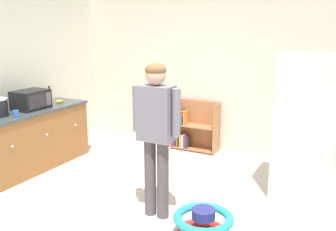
% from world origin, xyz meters
% --- Properties ---
extents(ground_plane, '(12.00, 12.00, 0.00)m').
position_xyz_m(ground_plane, '(0.00, 0.00, 0.00)').
color(ground_plane, beige).
rests_on(ground_plane, ground).
extents(back_wall, '(5.20, 0.06, 2.70)m').
position_xyz_m(back_wall, '(0.00, 2.33, 1.35)').
color(back_wall, silver).
rests_on(back_wall, ground).
extents(left_side_wall, '(0.06, 2.99, 2.70)m').
position_xyz_m(left_side_wall, '(-2.63, 0.80, 1.35)').
color(left_side_wall, silver).
rests_on(left_side_wall, ground).
extents(kitchen_counter, '(0.65, 1.87, 0.90)m').
position_xyz_m(kitchen_counter, '(-2.20, 0.26, 0.45)').
color(kitchen_counter, '#965F32').
rests_on(kitchen_counter, ground).
extents(refrigerator, '(0.73, 0.68, 1.78)m').
position_xyz_m(refrigerator, '(1.53, 1.18, 0.89)').
color(refrigerator, white).
rests_on(refrigerator, ground).
extents(bookshelf, '(0.80, 0.28, 0.85)m').
position_xyz_m(bookshelf, '(-0.42, 2.15, 0.36)').
color(bookshelf, '#B2754C').
rests_on(bookshelf, ground).
extents(standing_person, '(0.57, 0.22, 1.72)m').
position_xyz_m(standing_person, '(0.17, -0.17, 1.05)').
color(standing_person, '#564F53').
rests_on(standing_person, ground).
extents(baby_walker, '(0.60, 0.60, 0.32)m').
position_xyz_m(baby_walker, '(0.81, -0.37, 0.16)').
color(baby_walker, red).
rests_on(baby_walker, ground).
extents(microwave, '(0.37, 0.48, 0.28)m').
position_xyz_m(microwave, '(-2.19, 0.30, 1.04)').
color(microwave, black).
rests_on(microwave, kitchen_counter).
extents(banana_bunch, '(0.12, 0.16, 0.04)m').
position_xyz_m(banana_bunch, '(-2.14, 0.83, 0.93)').
color(banana_bunch, yellow).
rests_on(banana_bunch, kitchen_counter).
extents(ketchup_bottle, '(0.07, 0.07, 0.25)m').
position_xyz_m(ketchup_bottle, '(-2.40, 0.87, 1.00)').
color(ketchup_bottle, red).
rests_on(ketchup_bottle, kitchen_counter).
extents(blue_cup, '(0.08, 0.08, 0.09)m').
position_xyz_m(blue_cup, '(-1.98, -0.17, 0.95)').
color(blue_cup, blue).
rests_on(blue_cup, kitchen_counter).
extents(teal_cup, '(0.08, 0.08, 0.09)m').
position_xyz_m(teal_cup, '(-2.43, -0.02, 0.95)').
color(teal_cup, teal).
rests_on(teal_cup, kitchen_counter).
extents(green_cup, '(0.08, 0.08, 0.09)m').
position_xyz_m(green_cup, '(-2.33, 0.66, 0.95)').
color(green_cup, green).
rests_on(green_cup, kitchen_counter).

